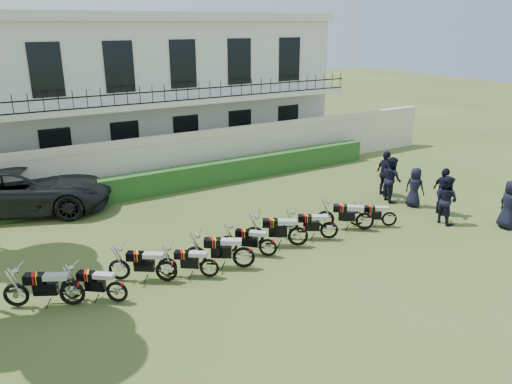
% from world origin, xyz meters
% --- Properties ---
extents(ground, '(100.00, 100.00, 0.00)m').
position_xyz_m(ground, '(0.00, 0.00, 0.00)').
color(ground, '#445220').
rests_on(ground, ground).
extents(perimeter_wall, '(30.00, 0.35, 2.30)m').
position_xyz_m(perimeter_wall, '(0.00, 8.00, 1.17)').
color(perimeter_wall, beige).
rests_on(perimeter_wall, ground).
extents(hedge, '(18.00, 0.60, 1.00)m').
position_xyz_m(hedge, '(1.00, 7.20, 0.50)').
color(hedge, '#1A4418').
rests_on(hedge, ground).
extents(building, '(20.40, 9.60, 7.40)m').
position_xyz_m(building, '(0.00, 13.96, 3.71)').
color(building, silver).
rests_on(building, ground).
extents(motorcycle_0, '(1.87, 1.08, 1.12)m').
position_xyz_m(motorcycle_0, '(-6.12, -0.14, 0.52)').
color(motorcycle_0, black).
rests_on(motorcycle_0, ground).
extents(motorcycle_1, '(1.49, 1.23, 1.01)m').
position_xyz_m(motorcycle_1, '(-5.10, -0.58, 0.46)').
color(motorcycle_1, black).
rests_on(motorcycle_1, ground).
extents(motorcycle_2, '(1.68, 1.20, 1.07)m').
position_xyz_m(motorcycle_2, '(-3.59, -0.20, 0.50)').
color(motorcycle_2, black).
rests_on(motorcycle_2, ground).
extents(motorcycle_3, '(1.50, 1.09, 0.97)m').
position_xyz_m(motorcycle_3, '(-2.46, -0.60, 0.45)').
color(motorcycle_3, black).
rests_on(motorcycle_3, ground).
extents(motorcycle_4, '(1.81, 1.23, 1.14)m').
position_xyz_m(motorcycle_4, '(-1.34, -0.61, 0.53)').
color(motorcycle_4, black).
rests_on(motorcycle_4, ground).
extents(motorcycle_5, '(1.40, 1.32, 1.00)m').
position_xyz_m(motorcycle_5, '(-0.31, -0.33, 0.46)').
color(motorcycle_5, black).
rests_on(motorcycle_5, ground).
extents(motorcycle_6, '(1.83, 1.19, 1.14)m').
position_xyz_m(motorcycle_6, '(0.93, -0.19, 0.53)').
color(motorcycle_6, black).
rests_on(motorcycle_6, ground).
extents(motorcycle_7, '(1.67, 1.10, 1.04)m').
position_xyz_m(motorcycle_7, '(2.16, -0.26, 0.48)').
color(motorcycle_7, black).
rests_on(motorcycle_7, ground).
extents(motorcycle_8, '(1.62, 1.34, 1.09)m').
position_xyz_m(motorcycle_8, '(3.71, -0.30, 0.50)').
color(motorcycle_8, black).
rests_on(motorcycle_8, ground).
extents(motorcycle_9, '(1.46, 1.01, 0.93)m').
position_xyz_m(motorcycle_9, '(4.69, -0.51, 0.43)').
color(motorcycle_9, black).
rests_on(motorcycle_9, ground).
extents(suv, '(7.16, 5.05, 1.81)m').
position_xyz_m(suv, '(-6.24, 7.85, 0.91)').
color(suv, black).
rests_on(suv, ground).
extents(officer_0, '(0.75, 0.97, 1.76)m').
position_xyz_m(officer_0, '(8.20, -2.72, 0.88)').
color(officer_0, black).
rests_on(officer_0, ground).
extents(officer_1, '(0.69, 0.88, 1.78)m').
position_xyz_m(officer_1, '(6.69, -1.26, 0.89)').
color(officer_1, black).
rests_on(officer_1, ground).
extents(officer_2, '(0.65, 1.14, 1.82)m').
position_xyz_m(officer_2, '(7.29, -0.65, 0.91)').
color(officer_2, black).
rests_on(officer_2, ground).
extents(officer_3, '(0.70, 0.89, 1.58)m').
position_xyz_m(officer_3, '(7.06, 0.52, 0.79)').
color(officer_3, black).
rests_on(officer_3, ground).
extents(officer_4, '(0.94, 1.07, 1.84)m').
position_xyz_m(officer_4, '(6.75, 1.48, 0.92)').
color(officer_4, black).
rests_on(officer_4, ground).
extents(officer_5, '(0.70, 1.20, 1.92)m').
position_xyz_m(officer_5, '(7.00, 2.08, 0.96)').
color(officer_5, black).
rests_on(officer_5, ground).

